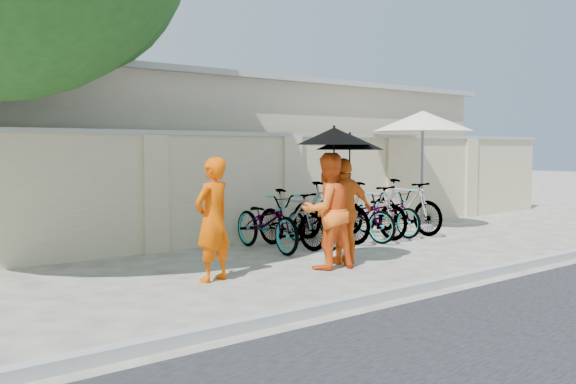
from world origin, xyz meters
TOP-DOWN VIEW (x-y plane):
  - ground at (0.00, 0.00)m, footprint 80.00×80.00m
  - kerb at (0.00, -1.70)m, footprint 40.00×0.16m
  - compound_wall at (1.00, 3.20)m, footprint 20.00×0.30m
  - building_behind at (2.00, 7.00)m, footprint 14.00×6.00m
  - monk_left at (-1.50, 0.48)m, footprint 0.69×0.55m
  - monk_center at (0.28, 0.16)m, footprint 0.93×0.78m
  - parasol_center at (0.33, 0.08)m, footprint 1.10×1.10m
  - monk_right at (0.77, 0.30)m, footprint 1.01×0.55m
  - parasol_right at (0.79, 0.22)m, footprint 1.04×1.04m
  - patio_umbrella at (4.97, 2.18)m, footprint 2.56×2.56m
  - bike_0 at (0.60, 2.03)m, footprint 0.82×1.96m
  - bike_1 at (1.11, 1.99)m, footprint 0.61×1.77m
  - bike_2 at (1.62, 1.95)m, footprint 0.76×1.75m
  - bike_3 at (2.13, 2.08)m, footprint 0.77×1.95m
  - bike_4 at (2.64, 1.89)m, footprint 0.88×1.89m
  - bike_5 at (3.15, 1.99)m, footprint 0.58×1.84m
  - bike_6 at (3.66, 2.03)m, footprint 0.63×1.79m
  - bike_7 at (4.17, 1.96)m, footprint 0.54×1.88m

SIDE VIEW (x-z plane):
  - ground at x=0.00m, z-range 0.00..0.00m
  - kerb at x=0.00m, z-range 0.00..0.12m
  - bike_2 at x=1.62m, z-range 0.00..0.89m
  - bike_6 at x=3.66m, z-range 0.00..0.94m
  - bike_4 at x=2.64m, z-range 0.00..0.96m
  - bike_0 at x=0.60m, z-range 0.00..1.00m
  - bike_1 at x=1.11m, z-range 0.00..1.05m
  - bike_5 at x=3.15m, z-range 0.00..1.10m
  - bike_7 at x=4.17m, z-range 0.00..1.13m
  - bike_3 at x=2.13m, z-range 0.00..1.14m
  - monk_right at x=0.77m, z-range 0.00..1.63m
  - monk_left at x=-1.50m, z-range 0.00..1.66m
  - monk_center at x=0.28m, z-range 0.00..1.71m
  - compound_wall at x=1.00m, z-range 0.00..2.00m
  - building_behind at x=2.00m, z-range 0.00..3.20m
  - parasol_right at x=0.79m, z-range 1.34..2.41m
  - parasol_center at x=0.33m, z-range 1.40..2.51m
  - patio_umbrella at x=4.97m, z-range 1.04..3.62m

